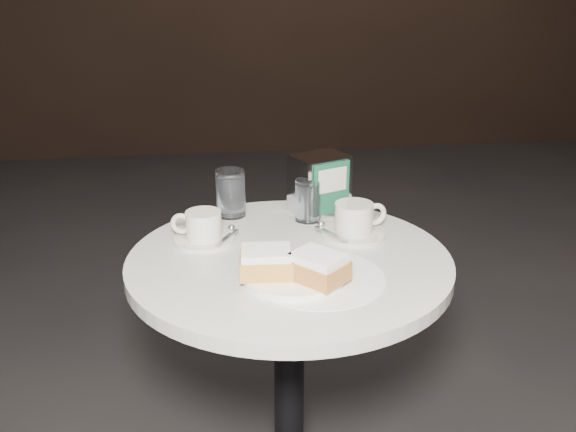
# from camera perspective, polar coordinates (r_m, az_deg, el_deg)

# --- Properties ---
(cafe_table) EXTENTS (0.70, 0.70, 0.74)m
(cafe_table) POSITION_cam_1_polar(r_m,az_deg,el_deg) (1.48, 0.10, -10.54)
(cafe_table) COLOR black
(cafe_table) RESTS_ON ground
(sugar_spill) EXTENTS (0.36, 0.36, 0.00)m
(sugar_spill) POSITION_cam_1_polar(r_m,az_deg,el_deg) (1.29, 2.74, -5.51)
(sugar_spill) COLOR white
(sugar_spill) RESTS_ON cafe_table
(beignet_plate) EXTENTS (0.27, 0.27, 0.07)m
(beignet_plate) POSITION_cam_1_polar(r_m,az_deg,el_deg) (1.27, 0.41, -4.74)
(beignet_plate) COLOR white
(beignet_plate) RESTS_ON cafe_table
(coffee_cup_left) EXTENTS (0.17, 0.17, 0.07)m
(coffee_cup_left) POSITION_cam_1_polar(r_m,az_deg,el_deg) (1.46, -7.54, -1.12)
(coffee_cup_left) COLOR silver
(coffee_cup_left) RESTS_ON cafe_table
(coffee_cup_right) EXTENTS (0.18, 0.18, 0.08)m
(coffee_cup_right) POSITION_cam_1_polar(r_m,az_deg,el_deg) (1.48, 5.91, -0.51)
(coffee_cup_right) COLOR beige
(coffee_cup_right) RESTS_ON cafe_table
(water_glass_left) EXTENTS (0.08, 0.08, 0.12)m
(water_glass_left) POSITION_cam_1_polar(r_m,az_deg,el_deg) (1.60, -5.11, 1.98)
(water_glass_left) COLOR white
(water_glass_left) RESTS_ON cafe_table
(water_glass_right) EXTENTS (0.08, 0.08, 0.10)m
(water_glass_right) POSITION_cam_1_polar(r_m,az_deg,el_deg) (1.56, 1.81, 1.39)
(water_glass_right) COLOR white
(water_glass_right) RESTS_ON cafe_table
(napkin_dispenser) EXTENTS (0.16, 0.14, 0.15)m
(napkin_dispenser) POSITION_cam_1_polar(r_m,az_deg,el_deg) (1.61, 2.83, 2.84)
(napkin_dispenser) COLOR silver
(napkin_dispenser) RESTS_ON cafe_table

